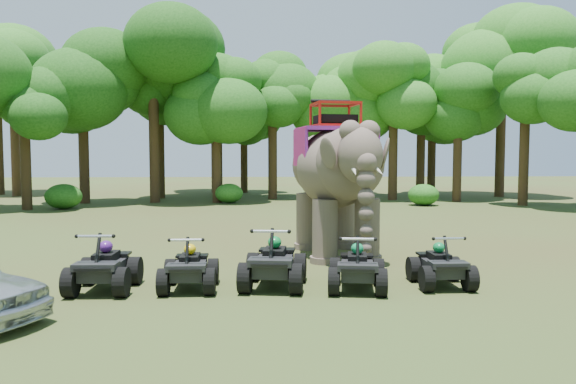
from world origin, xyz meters
The scene contains 26 objects.
ground centered at (0.00, 0.00, 0.00)m, with size 110.00×110.00×0.00m, color #47381E.
elephant centered at (1.42, 2.60, 2.22)m, with size 2.32×5.28×4.44m, color brown, non-canonical shape.
atv_0 centered at (-4.01, -1.36, 0.64)m, with size 1.26×1.73×1.28m, color black, non-canonical shape.
atv_1 centered at (-2.22, -1.34, 0.59)m, with size 1.16×1.59×1.18m, color black, non-canonical shape.
atv_2 centered at (-0.42, -1.21, 0.67)m, with size 1.32×1.81×1.34m, color black, non-canonical shape.
atv_3 centered at (1.35, -1.53, 0.60)m, with size 1.19×1.63×1.21m, color black, non-canonical shape.
atv_4 centered at (3.22, -1.29, 0.58)m, with size 1.14×1.57×1.16m, color black, non-canonical shape.
tree_0 centered at (0.00, 22.06, 4.29)m, with size 6.00×6.00×8.57m, color #195114, non-canonical shape.
tree_1 centered at (4.04, 23.63, 3.72)m, with size 5.20×5.20×7.43m, color #195114, non-canonical shape.
tree_2 centered at (7.43, 21.19, 4.32)m, with size 6.05×6.05×8.64m, color #195114, non-canonical shape.
tree_3 centered at (10.97, 19.71, 3.63)m, with size 5.08×5.08×7.25m, color #195114, non-canonical shape.
tree_4 centered at (13.78, 17.11, 3.78)m, with size 5.29×5.29×7.56m, color #195114, non-canonical shape.
tree_30 centered at (-12.68, 15.91, 3.46)m, with size 4.84×4.84×6.91m, color #195114, non-canonical shape.
tree_31 centered at (-10.92, 19.64, 4.48)m, with size 6.27×6.27×8.95m, color #195114, non-canonical shape.
tree_32 centered at (-6.96, 19.96, 4.88)m, with size 6.83×6.83×9.76m, color #195114, non-canonical shape.
tree_33 centered at (-3.31, 19.72, 3.87)m, with size 5.41×5.41×7.73m, color #195114, non-canonical shape.
tree_34 centered at (9.78, 23.33, 4.21)m, with size 5.90×5.90×8.43m, color #195114, non-canonical shape.
tree_35 centered at (15.10, 23.29, 5.29)m, with size 7.40×7.40×10.57m, color #195114, non-canonical shape.
tree_36 centered at (-7.21, 23.07, 5.10)m, with size 7.13×7.13×10.19m, color #195114, non-canonical shape.
tree_37 centered at (-17.16, 25.17, 4.44)m, with size 6.22×6.22×8.89m, color #195114, non-canonical shape.
tree_38 centered at (-3.57, 24.35, 3.90)m, with size 5.47×5.47×7.81m, color #195114, non-canonical shape.
tree_39 centered at (4.21, 23.47, 4.06)m, with size 5.68×5.68×8.12m, color #195114, non-canonical shape.
tree_41 centered at (-1.97, 27.88, 3.55)m, with size 4.97×4.97×7.09m, color #195114, non-canonical shape.
tree_42 centered at (5.04, 25.31, 3.75)m, with size 5.25×5.25×7.50m, color #195114, non-canonical shape.
tree_43 centered at (-4.11, 28.11, 3.92)m, with size 5.49×5.49×7.85m, color #195114, non-canonical shape.
tree_44 centered at (11.02, 24.99, 4.18)m, with size 5.85×5.85×8.36m, color #195114, non-canonical shape.
Camera 1 is at (-0.67, -13.22, 2.91)m, focal length 35.00 mm.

